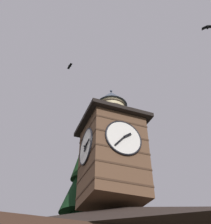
% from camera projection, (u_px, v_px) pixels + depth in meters
% --- Properties ---
extents(clock_tower, '(3.82, 3.82, 7.91)m').
position_uv_depth(clock_tower, '(112.00, 149.00, 15.73)').
color(clock_tower, brown).
rests_on(clock_tower, building_main).
extents(flying_bird_high, '(0.28, 0.69, 0.14)m').
position_uv_depth(flying_bird_high, '(70.00, 66.00, 21.68)').
color(flying_bird_high, black).
extents(flying_bird_low, '(0.68, 0.56, 0.16)m').
position_uv_depth(flying_bird_low, '(208.00, 27.00, 16.09)').
color(flying_bird_low, black).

